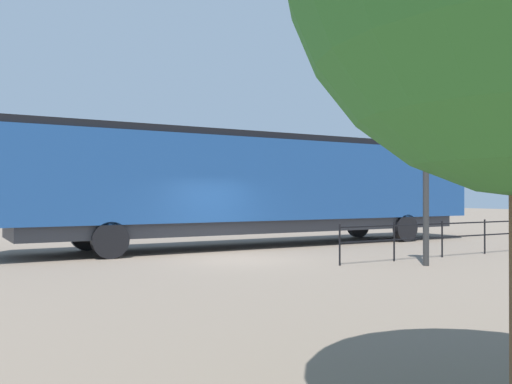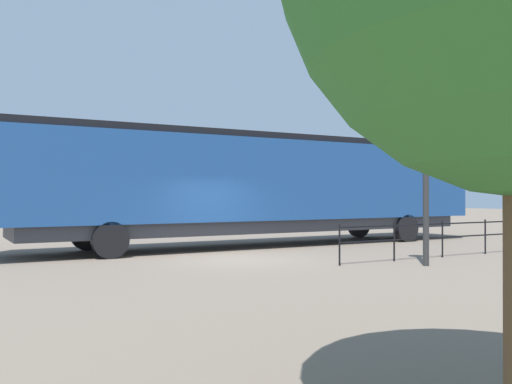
% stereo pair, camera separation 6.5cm
% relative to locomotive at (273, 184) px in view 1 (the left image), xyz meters
% --- Properties ---
extents(ground_plane, '(120.00, 120.00, 0.00)m').
position_rel_locomotive_xyz_m(ground_plane, '(3.42, -3.34, -2.30)').
color(ground_plane, '#756656').
extents(locomotive, '(3.18, 18.76, 4.09)m').
position_rel_locomotive_xyz_m(locomotive, '(0.00, 0.00, 0.00)').
color(locomotive, navy).
rests_on(locomotive, ground_plane).
extents(lamp_post, '(0.58, 0.58, 5.47)m').
position_rel_locomotive_xyz_m(lamp_post, '(7.31, 0.25, 1.81)').
color(lamp_post, '#2D2D2D').
rests_on(lamp_post, ground_plane).
extents(platform_fence, '(0.05, 11.86, 1.10)m').
position_rel_locomotive_xyz_m(platform_fence, '(6.13, 4.18, -1.58)').
color(platform_fence, black).
rests_on(platform_fence, ground_plane).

